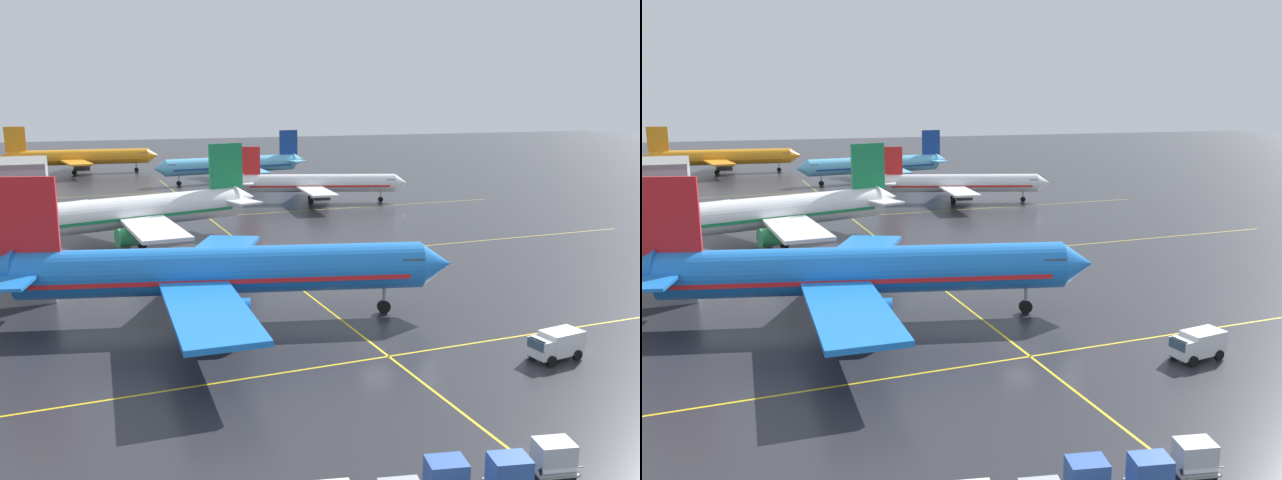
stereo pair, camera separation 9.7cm
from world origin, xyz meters
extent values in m
plane|color=#28282D|center=(0.00, 0.00, 0.00)|extent=(600.00, 600.00, 0.00)
cylinder|color=blue|center=(-9.24, 11.00, 4.43)|extent=(34.51, 12.75, 4.11)
cone|color=blue|center=(8.85, 6.26, 4.43)|extent=(3.74, 4.61, 4.03)
cube|color=red|center=(-24.93, 15.11, 9.51)|extent=(5.12, 1.69, 6.49)
cube|color=blue|center=(-26.27, 12.11, 4.87)|extent=(4.77, 6.32, 0.26)
cube|color=blue|center=(-24.63, 18.39, 4.87)|extent=(4.77, 6.32, 0.26)
cube|color=blue|center=(-12.62, 2.39, 3.78)|extent=(6.38, 16.46, 0.43)
cube|color=blue|center=(-7.95, 20.16, 3.78)|extent=(12.31, 17.01, 0.43)
cylinder|color=blue|center=(-10.46, 5.51, 2.38)|extent=(4.13, 3.13, 2.27)
cylinder|color=blue|center=(-7.60, 16.38, 2.38)|extent=(4.13, 3.13, 2.27)
cube|color=#385166|center=(6.45, 6.89, 5.03)|extent=(2.84, 4.15, 0.76)
cube|color=red|center=(-9.24, 11.00, 3.92)|extent=(31.84, 12.09, 0.39)
cylinder|color=#99999E|center=(4.36, 7.43, 1.78)|extent=(0.30, 0.30, 1.78)
cylinder|color=black|center=(4.36, 7.43, 0.59)|extent=(1.27, 0.77, 1.19)
cylinder|color=#99999E|center=(-12.04, 8.83, 1.78)|extent=(0.30, 0.30, 1.78)
cylinder|color=black|center=(-12.04, 8.83, 0.59)|extent=(1.27, 0.77, 1.19)
cylinder|color=#99999E|center=(-10.62, 14.27, 1.78)|extent=(0.30, 0.30, 1.78)
cylinder|color=black|center=(-10.62, 14.27, 0.59)|extent=(1.27, 0.77, 1.19)
cylinder|color=white|center=(-15.75, 44.69, 4.49)|extent=(34.82, 13.71, 4.16)
cone|color=white|center=(2.77, 50.03, 4.93)|extent=(4.46, 4.77, 3.95)
cube|color=#197F47|center=(0.03, 49.24, 9.64)|extent=(5.16, 1.84, 6.57)
cube|color=white|center=(-0.35, 52.55, 4.93)|extent=(4.94, 6.44, 0.26)
cube|color=white|center=(1.47, 46.24, 4.93)|extent=(4.94, 6.44, 0.26)
cube|color=white|center=(-17.28, 53.94, 3.83)|extent=(12.76, 17.17, 0.44)
cube|color=white|center=(-12.12, 36.05, 3.83)|extent=(6.85, 16.79, 0.44)
cylinder|color=#2D9956|center=(-17.54, 50.10, 2.41)|extent=(4.21, 3.24, 2.30)
cylinder|color=#2D9956|center=(-14.38, 39.16, 2.41)|extent=(4.21, 3.24, 2.30)
cube|color=#197F47|center=(-15.75, 44.69, 3.97)|extent=(32.14, 12.97, 0.39)
cylinder|color=black|center=(-29.43, 40.75, 0.60)|extent=(1.29, 0.81, 1.20)
cylinder|color=#99999E|center=(-14.43, 48.03, 1.81)|extent=(0.31, 0.31, 1.81)
cylinder|color=black|center=(-14.43, 48.03, 0.60)|extent=(1.29, 0.81, 1.20)
cylinder|color=#99999E|center=(-12.86, 42.56, 1.81)|extent=(0.31, 0.31, 1.81)
cylinder|color=black|center=(-12.86, 42.56, 0.60)|extent=(1.29, 0.81, 1.20)
cylinder|color=white|center=(23.37, 71.78, 3.65)|extent=(28.03, 12.54, 3.38)
cone|color=white|center=(37.92, 66.73, 3.65)|extent=(3.27, 3.89, 3.32)
cone|color=white|center=(8.56, 76.92, 4.01)|extent=(3.75, 3.97, 3.21)
cube|color=red|center=(10.75, 76.16, 7.84)|extent=(4.14, 1.70, 5.34)
cube|color=white|center=(9.45, 73.78, 4.01)|extent=(4.21, 5.31, 0.21)
cube|color=white|center=(11.20, 78.83, 4.01)|extent=(4.21, 5.31, 0.21)
cube|color=white|center=(20.04, 64.92, 3.12)|extent=(6.26, 13.83, 0.36)
cube|color=white|center=(25.01, 79.22, 3.12)|extent=(10.87, 13.83, 0.36)
cylinder|color=#4C4C51|center=(22.02, 67.35, 1.96)|extent=(3.47, 2.76, 1.87)
cylinder|color=#4C4C51|center=(25.05, 76.10, 1.96)|extent=(3.47, 2.76, 1.87)
cube|color=#385166|center=(35.99, 67.40, 4.14)|extent=(2.54, 3.47, 0.62)
cube|color=red|center=(23.37, 71.78, 3.23)|extent=(25.89, 11.83, 0.32)
cylinder|color=#99999E|center=(34.30, 67.98, 1.47)|extent=(0.25, 0.25, 1.47)
cylinder|color=black|center=(34.30, 67.98, 0.49)|extent=(1.06, 0.70, 0.98)
cylinder|color=#99999E|center=(20.93, 70.18, 1.47)|extent=(0.25, 0.25, 1.47)
cylinder|color=black|center=(20.93, 70.18, 0.49)|extent=(1.06, 0.70, 0.98)
cylinder|color=#99999E|center=(22.44, 74.55, 1.47)|extent=(0.25, 0.25, 1.47)
cylinder|color=black|center=(22.44, 74.55, 0.49)|extent=(1.06, 0.70, 0.98)
cylinder|color=#5BB7E5|center=(15.53, 108.76, 4.14)|extent=(32.50, 8.98, 3.84)
cone|color=#5BB7E5|center=(-1.71, 105.95, 4.14)|extent=(3.19, 4.13, 3.76)
cone|color=#5BB7E5|center=(33.06, 111.62, 4.54)|extent=(3.77, 4.12, 3.64)
cube|color=navy|center=(30.47, 111.20, 8.88)|extent=(4.84, 1.14, 6.06)
cube|color=#5BB7E5|center=(30.48, 114.27, 4.54)|extent=(4.03, 5.70, 0.24)
cube|color=#5BB7E5|center=(31.46, 108.29, 4.54)|extent=(4.03, 5.70, 0.24)
cube|color=#5BB7E5|center=(15.15, 117.39, 3.53)|extent=(10.38, 16.01, 0.40)
cube|color=#5BB7E5|center=(17.91, 100.45, 3.53)|extent=(5.97, 15.37, 0.40)
cylinder|color=#5BB7E5|center=(14.49, 113.91, 2.22)|extent=(3.73, 2.64, 2.12)
cylinder|color=#5BB7E5|center=(16.17, 103.55, 2.22)|extent=(3.73, 2.64, 2.12)
cube|color=#385166|center=(0.59, 106.33, 4.69)|extent=(2.36, 3.78, 0.71)
cube|color=navy|center=(15.53, 108.76, 3.66)|extent=(29.95, 8.60, 0.36)
cylinder|color=#99999E|center=(2.58, 106.65, 1.67)|extent=(0.28, 0.28, 1.67)
cylinder|color=black|center=(2.58, 106.65, 0.56)|extent=(1.17, 0.63, 1.11)
cylinder|color=#99999E|center=(17.10, 111.68, 1.67)|extent=(0.28, 0.28, 1.67)
cylinder|color=black|center=(17.10, 111.68, 0.56)|extent=(1.17, 0.63, 1.11)
cylinder|color=#99999E|center=(17.94, 106.49, 1.67)|extent=(0.28, 0.28, 1.67)
cylinder|color=black|center=(17.94, 106.49, 0.56)|extent=(1.17, 0.63, 1.11)
cylinder|color=orange|center=(-16.79, 142.40, 4.34)|extent=(34.05, 6.27, 4.02)
cone|color=orange|center=(1.48, 141.18, 4.34)|extent=(3.01, 4.12, 3.94)
cone|color=orange|center=(-35.37, 143.64, 4.76)|extent=(3.63, 4.04, 3.82)
cube|color=orange|center=(-32.62, 143.46, 9.31)|extent=(5.09, 0.72, 6.35)
cube|color=orange|center=(-33.36, 140.33, 4.76)|extent=(3.75, 5.72, 0.25)
cube|color=orange|center=(-32.94, 146.66, 4.76)|extent=(3.75, 5.72, 0.25)
cube|color=orange|center=(-18.44, 133.50, 3.70)|extent=(7.70, 16.49, 0.42)
cube|color=orange|center=(-17.24, 151.45, 3.70)|extent=(9.62, 16.77, 0.42)
cylinder|color=#333338|center=(-16.94, 136.90, 2.33)|extent=(3.74, 2.46, 2.22)
cylinder|color=#333338|center=(-16.21, 147.88, 2.33)|extent=(3.74, 2.46, 2.22)
cube|color=#385166|center=(-0.95, 141.34, 4.92)|extent=(2.15, 3.82, 0.74)
cube|color=orange|center=(-16.79, 142.40, 3.84)|extent=(31.35, 6.13, 0.38)
cylinder|color=#99999E|center=(-3.06, 141.48, 1.75)|extent=(0.30, 0.30, 1.75)
cylinder|color=black|center=(-3.06, 141.48, 0.58)|extent=(1.19, 0.55, 1.16)
cylinder|color=#99999E|center=(-19.08, 139.80, 1.75)|extent=(0.30, 0.30, 1.75)
cylinder|color=black|center=(-19.08, 139.80, 0.58)|extent=(1.19, 0.55, 1.16)
cylinder|color=#99999E|center=(-18.72, 145.29, 1.75)|extent=(0.30, 0.30, 1.75)
cylinder|color=black|center=(-18.72, 145.29, 0.58)|extent=(1.19, 0.55, 1.16)
cube|color=yellow|center=(0.00, -2.00, 0.00)|extent=(110.02, 0.20, 0.01)
cube|color=yellow|center=(0.00, 30.79, 0.00)|extent=(110.02, 0.20, 0.01)
cube|color=yellow|center=(0.00, 63.57, 0.00)|extent=(110.02, 0.20, 0.01)
cube|color=yellow|center=(0.00, 96.36, 0.00)|extent=(110.02, 0.20, 0.01)
cube|color=yellow|center=(0.00, 47.18, 0.00)|extent=(0.20, 144.26, 0.01)
cube|color=white|center=(11.85, -6.86, 1.25)|extent=(3.17, 2.19, 1.70)
cube|color=white|center=(9.91, -7.06, 1.10)|extent=(1.47, 1.92, 1.40)
cube|color=#385166|center=(9.41, -7.11, 1.45)|extent=(0.52, 1.63, 0.70)
cylinder|color=black|center=(9.86, -6.11, 0.40)|extent=(0.82, 0.36, 0.80)
cylinder|color=black|center=(10.05, -8.00, 0.40)|extent=(0.82, 0.36, 0.80)
cylinder|color=black|center=(12.45, -5.85, 0.40)|extent=(0.82, 0.36, 0.80)
cylinder|color=black|center=(12.64, -7.74, 0.40)|extent=(0.82, 0.36, 0.80)
cube|color=#335BAD|center=(-5.60, -18.85, 1.11)|extent=(2.18, 1.83, 1.50)
cube|color=#335BAD|center=(-2.57, -19.71, 1.11)|extent=(2.18, 1.83, 1.50)
cube|color=#99999E|center=(0.46, -19.32, 0.30)|extent=(2.41, 2.03, 0.12)
cube|color=silver|center=(0.46, -19.32, 1.11)|extent=(2.18, 1.83, 1.50)
cube|color=silver|center=(0.33, -19.91, 0.58)|extent=(1.98, 0.97, 0.57)
cylinder|color=#99999E|center=(1.78, -19.63, 0.30)|extent=(0.70, 0.24, 0.08)
cylinder|color=black|center=(1.15, -20.12, 0.12)|extent=(0.26, 0.15, 0.24)
cylinder|color=black|center=(1.43, -18.91, 0.12)|extent=(0.26, 0.15, 0.24)
cylinder|color=black|center=(-0.23, -18.53, 0.12)|extent=(0.26, 0.15, 0.24)
camera|label=1|loc=(-21.73, -43.29, 18.73)|focal=36.86mm
camera|label=2|loc=(-21.64, -43.33, 18.73)|focal=36.86mm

